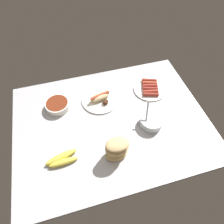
{
  "coord_description": "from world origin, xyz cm",
  "views": [
    {
      "loc": [
        18.51,
        66.97,
        104.77
      ],
      "look_at": [
        -1.73,
        -4.71,
        3.0
      ],
      "focal_mm": 32.0,
      "sensor_mm": 36.0,
      "label": 1
    }
  ],
  "objects_px": {
    "bowl_coleslaw": "(151,121)",
    "bowl_chili": "(57,105)",
    "bread_stack": "(117,149)",
    "banana_bunch": "(62,159)",
    "plate_hotdog_assembled": "(100,98)",
    "plate_sausages": "(150,88)"
  },
  "relations": [
    {
      "from": "bowl_coleslaw",
      "to": "bowl_chili",
      "type": "bearing_deg",
      "value": -28.06
    },
    {
      "from": "bread_stack",
      "to": "banana_bunch",
      "type": "distance_m",
      "value": 0.31
    },
    {
      "from": "plate_hotdog_assembled",
      "to": "bowl_chili",
      "type": "height_order",
      "value": "plate_hotdog_assembled"
    },
    {
      "from": "banana_bunch",
      "to": "bread_stack",
      "type": "bearing_deg",
      "value": 170.97
    },
    {
      "from": "banana_bunch",
      "to": "plate_hotdog_assembled",
      "type": "distance_m",
      "value": 0.47
    },
    {
      "from": "bowl_coleslaw",
      "to": "bread_stack",
      "type": "relative_size",
      "value": 1.06
    },
    {
      "from": "plate_hotdog_assembled",
      "to": "plate_sausages",
      "type": "bearing_deg",
      "value": -179.99
    },
    {
      "from": "plate_sausages",
      "to": "bowl_chili",
      "type": "relative_size",
      "value": 1.48
    },
    {
      "from": "bread_stack",
      "to": "plate_sausages",
      "type": "relative_size",
      "value": 0.62
    },
    {
      "from": "bread_stack",
      "to": "plate_hotdog_assembled",
      "type": "distance_m",
      "value": 0.42
    },
    {
      "from": "plate_hotdog_assembled",
      "to": "bowl_chili",
      "type": "relative_size",
      "value": 1.62
    },
    {
      "from": "plate_hotdog_assembled",
      "to": "bowl_coleslaw",
      "type": "bearing_deg",
      "value": 133.13
    },
    {
      "from": "banana_bunch",
      "to": "bowl_chili",
      "type": "bearing_deg",
      "value": -93.05
    },
    {
      "from": "plate_hotdog_assembled",
      "to": "plate_sausages",
      "type": "height_order",
      "value": "plate_hotdog_assembled"
    },
    {
      "from": "banana_bunch",
      "to": "bowl_chili",
      "type": "height_order",
      "value": "bowl_chili"
    },
    {
      "from": "bowl_coleslaw",
      "to": "bread_stack",
      "type": "distance_m",
      "value": 0.3
    },
    {
      "from": "bowl_chili",
      "to": "bowl_coleslaw",
      "type": "bearing_deg",
      "value": 151.94
    },
    {
      "from": "bowl_coleslaw",
      "to": "plate_sausages",
      "type": "height_order",
      "value": "bowl_coleslaw"
    },
    {
      "from": "banana_bunch",
      "to": "bowl_chili",
      "type": "distance_m",
      "value": 0.38
    },
    {
      "from": "bowl_coleslaw",
      "to": "bread_stack",
      "type": "height_order",
      "value": "bowl_coleslaw"
    },
    {
      "from": "bowl_coleslaw",
      "to": "banana_bunch",
      "type": "distance_m",
      "value": 0.57
    },
    {
      "from": "plate_sausages",
      "to": "bowl_coleslaw",
      "type": "bearing_deg",
      "value": 69.03
    }
  ]
}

